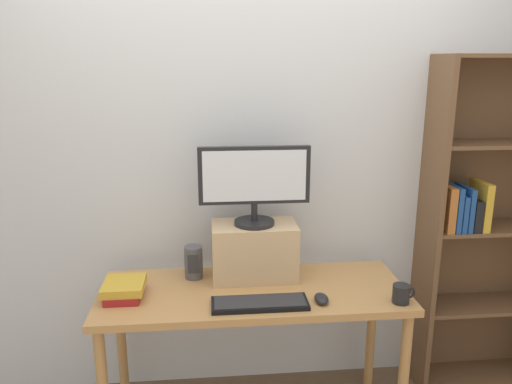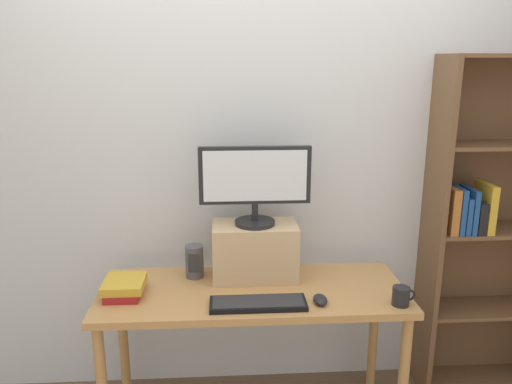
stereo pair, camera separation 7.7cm
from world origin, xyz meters
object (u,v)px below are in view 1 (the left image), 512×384
Objects in this scene: desk at (253,305)px; riser_box at (254,251)px; computer_monitor at (254,181)px; bookshelf_unit at (486,224)px; coffee_mug at (402,294)px; book_stack at (124,289)px; computer_mouse at (321,299)px; keyboard at (260,303)px; desk_speaker at (194,262)px.

desk is 3.49× the size of riser_box.
bookshelf_unit is at bearing 5.46° from computer_monitor.
computer_monitor is at bearing -174.54° from bookshelf_unit.
coffee_mug is at bearing -28.21° from computer_monitor.
book_stack is (-0.64, -0.16, -0.47)m from computer_monitor.
bookshelf_unit reaches higher than book_stack.
computer_monitor is (0.00, -0.00, 0.37)m from riser_box.
computer_mouse is at bearing -157.04° from bookshelf_unit.
computer_monitor is at bearing -90.00° from riser_box.
desk is 14.38× the size of computer_mouse.
coffee_mug is (1.28, -0.19, 0.01)m from book_stack.
keyboard is at bearing -13.81° from book_stack.
keyboard is 0.46m from desk_speaker.
bookshelf_unit is 17.21× the size of coffee_mug.
riser_box reaches higher than desk.
bookshelf_unit reaches higher than riser_box.
book_stack is 0.38m from desk_speaker.
desk_speaker is at bearing -176.31° from bookshelf_unit.
desk is 0.20m from keyboard.
bookshelf_unit reaches higher than computer_mouse.
riser_box is 0.74m from coffee_mug.
bookshelf_unit reaches higher than desk.
keyboard reaches higher than desk.
desk is at bearing -29.56° from desk_speaker.
computer_monitor is 3.24× the size of desk_speaker.
keyboard is 4.07× the size of coffee_mug.
riser_box is at bearing 132.30° from computer_mouse.
bookshelf_unit is at bearing 3.69° from desk_speaker.
bookshelf_unit is 1.32m from riser_box.
riser_box is (-1.31, -0.12, -0.06)m from bookshelf_unit.
computer_mouse is (-1.03, -0.43, -0.18)m from bookshelf_unit.
coffee_mug is (0.37, -0.04, 0.03)m from computer_mouse.
computer_mouse is 0.46× the size of book_stack.
bookshelf_unit is 17.95× the size of computer_mouse.
keyboard is at bearing -90.88° from computer_monitor.
riser_box reaches higher than desk_speaker.
coffee_mug is (0.67, -0.20, 0.13)m from desk.
desk is 13.79× the size of coffee_mug.
bookshelf_unit is 1.13m from computer_mouse.
riser_box is 2.52× the size of desk_speaker.
computer_monitor is 0.59m from keyboard.
desk_speaker is (0.32, 0.18, 0.05)m from book_stack.
desk_speaker is at bearing 29.57° from book_stack.
keyboard is at bearing -178.27° from computer_mouse.
bookshelf_unit is at bearing 5.40° from riser_box.
computer_monitor reaches higher than riser_box.
riser_box is 0.32m from desk_speaker.
keyboard is 1.96× the size of book_stack.
computer_monitor is at bearing -3.80° from desk_speaker.
bookshelf_unit is (1.33, 0.27, 0.29)m from desk.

